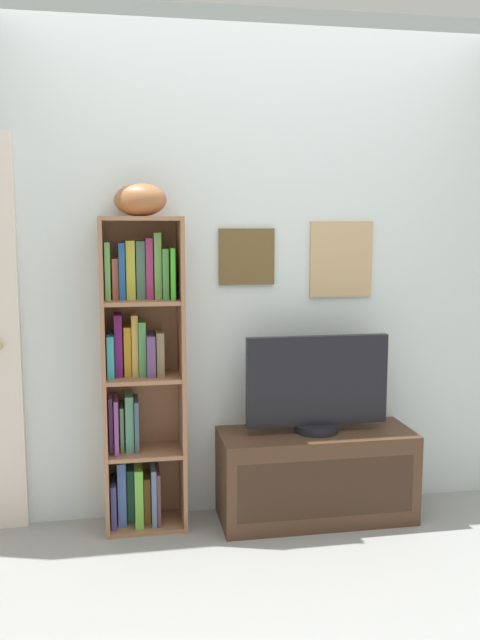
# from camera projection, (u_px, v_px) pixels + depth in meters

# --- Properties ---
(ground) EXTENTS (5.20, 5.20, 0.04)m
(ground) POSITION_uv_depth(u_px,v_px,m) (311.00, 626.00, 2.62)
(ground) COLOR gray
(back_wall) EXTENTS (4.80, 0.08, 2.58)m
(back_wall) POSITION_uv_depth(u_px,v_px,m) (255.00, 268.00, 3.54)
(back_wall) COLOR silver
(back_wall) RESTS_ON ground
(bookshelf) EXTENTS (0.40, 0.26, 1.55)m
(bookshelf) POSITION_uv_depth(u_px,v_px,m) (139.00, 377.00, 3.38)
(bookshelf) COLOR #9A6A4A
(bookshelf) RESTS_ON ground
(football) EXTENTS (0.32, 0.29, 0.16)m
(football) POSITION_uv_depth(u_px,v_px,m) (140.00, 200.00, 3.23)
(football) COLOR #945D37
(football) RESTS_ON bookshelf
(tv_stand) EXTENTS (0.99, 0.39, 0.46)m
(tv_stand) POSITION_uv_depth(u_px,v_px,m) (316.00, 475.00, 3.52)
(tv_stand) COLOR #49301F
(tv_stand) RESTS_ON ground
(television) EXTENTS (0.73, 0.22, 0.50)m
(television) POSITION_uv_depth(u_px,v_px,m) (317.00, 385.00, 3.45)
(television) COLOR black
(television) RESTS_ON tv_stand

